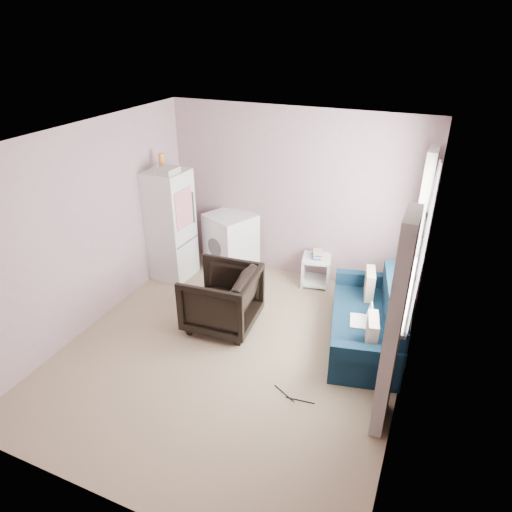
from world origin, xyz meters
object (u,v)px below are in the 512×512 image
at_px(armchair, 221,296).
at_px(fridge, 170,225).
at_px(washing_machine, 231,241).
at_px(sofa, 369,324).
at_px(side_table, 316,268).

distance_m(armchair, fridge, 1.60).
xyz_separation_m(washing_machine, sofa, (2.35, -1.08, -0.19)).
height_order(washing_machine, side_table, washing_machine).
bearing_deg(fridge, side_table, 18.16).
xyz_separation_m(armchair, fridge, (-1.28, 0.87, 0.40)).
relative_size(fridge, sofa, 1.04).
bearing_deg(armchair, washing_machine, -162.95).
bearing_deg(sofa, armchair, 178.86).
relative_size(armchair, side_table, 1.59).
height_order(washing_machine, sofa, washing_machine).
bearing_deg(fridge, sofa, -7.31).
xyz_separation_m(armchair, side_table, (0.81, 1.46, -0.18)).
distance_m(washing_machine, sofa, 2.59).
xyz_separation_m(fridge, sofa, (3.06, -0.53, -0.56)).
height_order(side_table, sofa, sofa).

